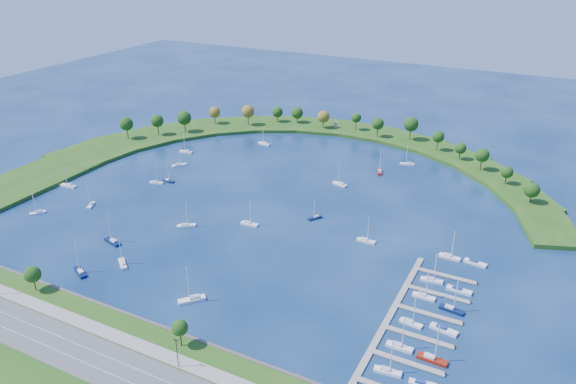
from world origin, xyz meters
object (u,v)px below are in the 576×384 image
at_px(moored_boat_18, 264,143).
at_px(docked_boat_1, 422,384).
at_px(moored_boat_2, 366,240).
at_px(moored_boat_10, 249,223).
at_px(moored_boat_0, 186,225).
at_px(moored_boat_15, 68,185).
at_px(moored_boat_6, 91,204).
at_px(docked_boat_4, 411,322).
at_px(moored_boat_17, 123,263).
at_px(moored_boat_8, 168,180).
at_px(moored_boat_4, 192,299).
at_px(moored_boat_14, 38,212).
at_px(docked_boat_5, 443,329).
at_px(docked_boat_6, 424,296).
at_px(harbor_tower, 335,125).
at_px(moored_boat_13, 179,165).
at_px(docked_boat_3, 432,358).
at_px(moored_boat_3, 112,241).
at_px(moored_boat_9, 315,217).
at_px(dock_system, 411,321).
at_px(docked_boat_7, 452,309).
at_px(moored_boat_1, 340,184).
at_px(docked_boat_2, 399,346).
at_px(moored_boat_12, 156,182).
at_px(docked_boat_9, 459,290).
at_px(docked_boat_0, 387,370).
at_px(moored_boat_7, 380,171).
at_px(docked_boat_10, 450,256).
at_px(docked_boat_8, 432,280).
at_px(moored_boat_5, 407,163).
at_px(moored_boat_16, 186,151).
at_px(moored_boat_11, 80,271).

bearing_deg(moored_boat_18, docked_boat_1, 141.09).
bearing_deg(moored_boat_2, moored_boat_10, -171.21).
xyz_separation_m(moored_boat_0, moored_boat_15, (-80.73, 7.41, 0.02)).
bearing_deg(moored_boat_15, moored_boat_6, 152.10).
xyz_separation_m(moored_boat_18, docked_boat_4, (129.84, -130.78, -0.02)).
bearing_deg(moored_boat_17, moored_boat_8, -25.90).
bearing_deg(moored_boat_4, moored_boat_10, -127.03).
bearing_deg(moored_boat_14, docked_boat_5, 127.04).
distance_m(moored_boat_6, moored_boat_15, 29.55).
xyz_separation_m(moored_boat_10, docked_boat_4, (83.84, -35.49, -0.01)).
height_order(docked_boat_4, docked_boat_6, docked_boat_6).
xyz_separation_m(harbor_tower, moored_boat_0, (-6.92, -155.54, -3.22)).
xyz_separation_m(moored_boat_6, moored_boat_13, (6.26, 60.45, 0.04)).
relative_size(moored_boat_13, docked_boat_3, 0.89).
distance_m(moored_boat_3, moored_boat_9, 89.53).
height_order(dock_system, moored_boat_0, moored_boat_0).
bearing_deg(docked_boat_7, moored_boat_8, 171.51).
relative_size(moored_boat_1, docked_boat_2, 0.97).
bearing_deg(docked_boat_1, moored_boat_12, 144.90).
bearing_deg(docked_boat_9, docked_boat_4, -109.11).
height_order(moored_boat_0, docked_boat_0, docked_boat_0).
xyz_separation_m(moored_boat_7, moored_boat_14, (-126.58, -120.49, -0.06)).
xyz_separation_m(harbor_tower, docked_boat_9, (111.56, -150.25, -3.44)).
height_order(moored_boat_6, moored_boat_18, moored_boat_18).
xyz_separation_m(docked_boat_3, docked_boat_6, (-10.48, 30.86, -0.05)).
height_order(harbor_tower, moored_boat_14, moored_boat_14).
bearing_deg(docked_boat_10, dock_system, -89.95).
bearing_deg(moored_boat_17, moored_boat_3, 3.04).
height_order(moored_boat_8, docked_boat_0, docked_boat_0).
xyz_separation_m(moored_boat_15, docked_boat_8, (188.76, -0.38, -0.02)).
xyz_separation_m(moored_boat_0, moored_boat_5, (67.27, 117.30, -0.01)).
relative_size(moored_boat_15, docked_boat_5, 1.36).
height_order(moored_boat_14, docked_boat_0, docked_boat_0).
bearing_deg(moored_boat_9, docked_boat_10, 117.42).
bearing_deg(moored_boat_15, moored_boat_16, -114.78).
bearing_deg(moored_boat_16, moored_boat_3, 103.24).
xyz_separation_m(moored_boat_0, moored_boat_18, (-21.80, 109.61, 0.00)).
xyz_separation_m(moored_boat_3, docked_boat_3, (137.60, -9.51, 0.01)).
relative_size(moored_boat_6, docked_boat_1, 1.28).
xyz_separation_m(docked_boat_4, docked_boat_5, (10.44, 1.58, -0.21)).
height_order(moored_boat_5, docked_boat_2, docked_boat_2).
distance_m(moored_boat_11, docked_boat_5, 135.24).
relative_size(moored_boat_2, moored_boat_16, 0.98).
distance_m(harbor_tower, moored_boat_3, 183.21).
height_order(moored_boat_0, moored_boat_10, moored_boat_0).
bearing_deg(docked_boat_1, dock_system, 102.60).
height_order(moored_boat_9, docked_boat_3, docked_boat_3).
height_order(moored_boat_10, moored_boat_18, moored_boat_18).
distance_m(moored_boat_8, moored_boat_18, 75.28).
bearing_deg(moored_boat_9, moored_boat_12, -55.28).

